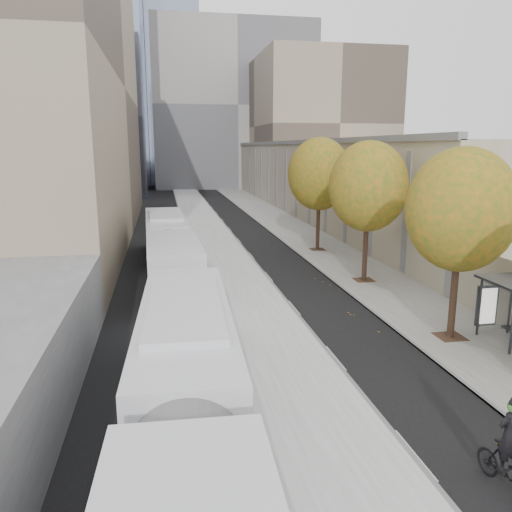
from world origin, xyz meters
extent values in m
cube|color=#ABABAB|center=(-3.88, 35.00, 0.07)|extent=(4.25, 150.00, 0.15)
cube|color=gray|center=(4.12, 35.00, 0.04)|extent=(4.75, 150.00, 0.08)
cube|color=tan|center=(15.50, 64.00, 4.00)|extent=(18.00, 92.00, 8.00)
cube|color=gray|center=(6.00, 96.00, 15.00)|extent=(30.00, 18.00, 30.00)
cylinder|color=#332217|center=(3.60, 13.00, 1.70)|extent=(0.28, 0.28, 3.24)
sphere|color=#34601B|center=(3.60, 13.00, 5.26)|extent=(4.20, 4.20, 4.20)
cylinder|color=#332217|center=(3.60, 22.00, 1.77)|extent=(0.28, 0.28, 3.38)
sphere|color=#34601B|center=(3.60, 22.00, 5.48)|extent=(4.40, 4.40, 4.40)
cylinder|color=#332217|center=(3.60, 31.00, 1.83)|extent=(0.28, 0.28, 3.51)
sphere|color=#34601B|center=(3.60, 31.00, 5.70)|extent=(4.60, 4.60, 4.60)
cube|color=silver|center=(-7.33, 5.56, 1.51)|extent=(3.33, 18.20, 3.02)
cube|color=black|center=(-7.33, 5.56, 2.06)|extent=(3.37, 17.48, 1.05)
cube|color=silver|center=(-7.47, 26.21, 1.50)|extent=(3.22, 18.12, 3.01)
cube|color=black|center=(-7.47, 26.21, 2.05)|extent=(3.25, 17.40, 1.04)
cube|color=#166B59|center=(-7.47, 17.22, 1.15)|extent=(1.91, 0.12, 1.16)
imported|color=black|center=(-0.28, 4.40, 0.54)|extent=(0.72, 1.84, 1.08)
imported|color=black|center=(-0.28, 4.40, 1.39)|extent=(0.71, 0.51, 1.81)
imported|color=#BBBBBB|center=(-7.96, 43.22, 0.59)|extent=(1.95, 3.65, 1.18)
camera|label=1|loc=(-7.64, -4.35, 7.63)|focal=35.00mm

